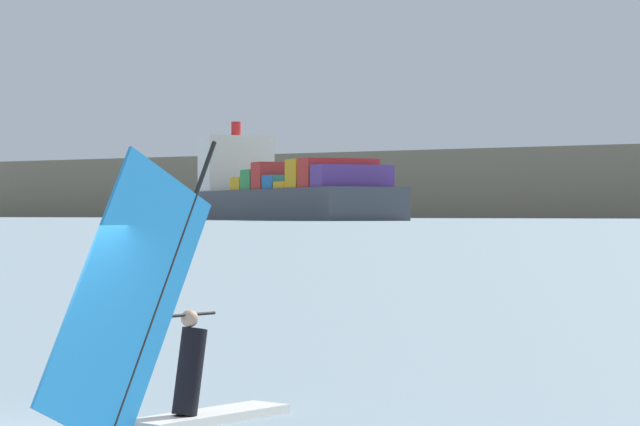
{
  "coord_description": "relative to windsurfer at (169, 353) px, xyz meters",
  "views": [
    {
      "loc": [
        9.98,
        -13.39,
        2.64
      ],
      "look_at": [
        -4.07,
        17.0,
        2.64
      ],
      "focal_mm": 81.19,
      "sensor_mm": 36.0,
      "label": 1
    }
  ],
  "objects": [
    {
      "name": "windsurfer",
      "position": [
        0.0,
        0.0,
        0.0
      ],
      "size": [
        1.35,
        4.03,
        3.79
      ],
      "rotation": [
        0.0,
        0.0,
        1.32
      ],
      "color": "white",
      "rests_on": "ground_plane"
    },
    {
      "name": "cargo_ship",
      "position": [
        -236.66,
        483.87,
        9.26
      ],
      "size": [
        128.52,
        116.71,
        40.87
      ],
      "rotation": [
        0.0,
        0.0,
        5.57
      ],
      "color": "#3F444C",
      "rests_on": "ground_plane"
    }
  ]
}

